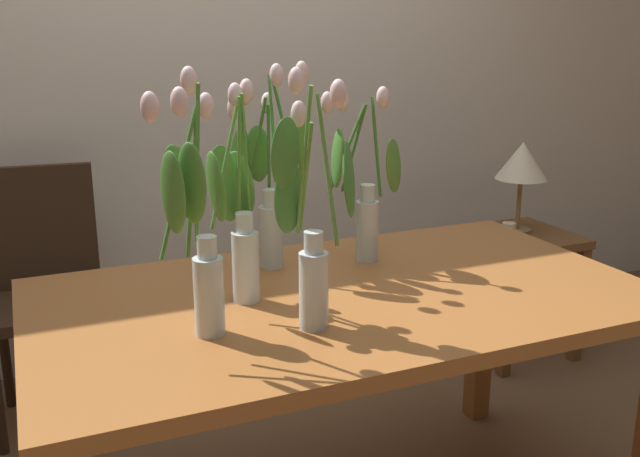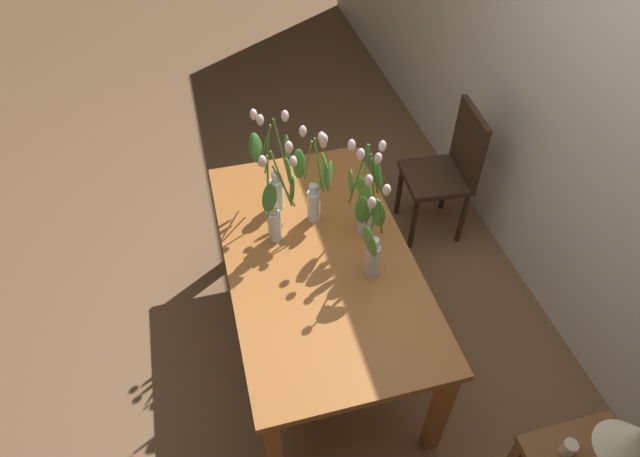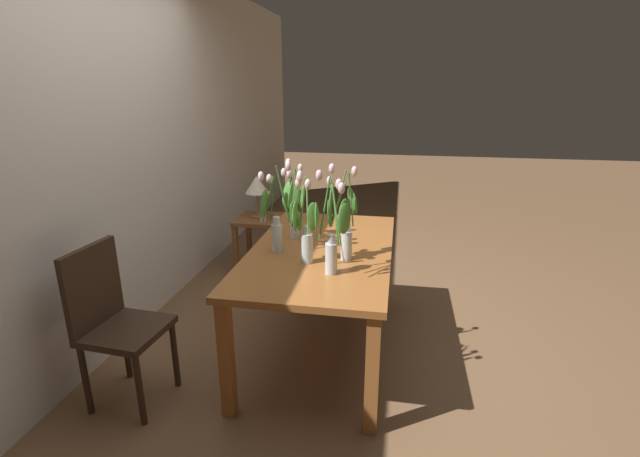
% 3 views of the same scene
% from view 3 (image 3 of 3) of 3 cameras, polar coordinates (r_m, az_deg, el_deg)
% --- Properties ---
extents(ground_plane, '(18.00, 18.00, 0.00)m').
position_cam_3_polar(ground_plane, '(3.28, 0.17, -14.72)').
color(ground_plane, brown).
extents(room_wall_rear, '(9.00, 0.10, 2.70)m').
position_cam_3_polar(room_wall_rear, '(3.35, -25.33, 9.09)').
color(room_wall_rear, silver).
rests_on(room_wall_rear, ground).
extents(dining_table, '(1.60, 0.90, 0.74)m').
position_cam_3_polar(dining_table, '(2.98, 0.19, -4.15)').
color(dining_table, '#A3602D').
rests_on(dining_table, ground).
extents(tulip_vase_0, '(0.23, 0.21, 0.58)m').
position_cam_3_polar(tulip_vase_0, '(2.83, -5.49, 1.65)').
color(tulip_vase_0, silver).
rests_on(tulip_vase_0, dining_table).
extents(tulip_vase_1, '(0.17, 0.20, 0.58)m').
position_cam_3_polar(tulip_vase_1, '(2.70, 2.90, 0.49)').
color(tulip_vase_1, silver).
rests_on(tulip_vase_1, dining_table).
extents(tulip_vase_2, '(0.17, 0.20, 0.55)m').
position_cam_3_polar(tulip_vase_2, '(2.63, -2.09, 0.08)').
color(tulip_vase_2, silver).
rests_on(tulip_vase_2, dining_table).
extents(tulip_vase_3, '(0.26, 0.16, 0.51)m').
position_cam_3_polar(tulip_vase_3, '(3.07, -3.25, 2.26)').
color(tulip_vase_3, silver).
rests_on(tulip_vase_3, dining_table).
extents(tulip_vase_4, '(0.17, 0.21, 0.59)m').
position_cam_3_polar(tulip_vase_4, '(2.46, 1.57, -1.14)').
color(tulip_vase_4, silver).
rests_on(tulip_vase_4, dining_table).
extents(dining_chair, '(0.43, 0.43, 0.93)m').
position_cam_3_polar(dining_chair, '(2.81, -24.60, -10.08)').
color(dining_chair, '#382619').
rests_on(dining_chair, ground).
extents(side_table, '(0.44, 0.44, 0.55)m').
position_cam_3_polar(side_table, '(4.35, -7.45, -0.10)').
color(side_table, brown).
rests_on(side_table, ground).
extents(table_lamp, '(0.22, 0.22, 0.40)m').
position_cam_3_polar(table_lamp, '(4.24, -7.95, 5.36)').
color(table_lamp, olive).
rests_on(table_lamp, side_table).
extents(pillar_candle, '(0.06, 0.06, 0.07)m').
position_cam_3_polar(pillar_candle, '(4.19, -7.20, 1.42)').
color(pillar_candle, beige).
rests_on(pillar_candle, side_table).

